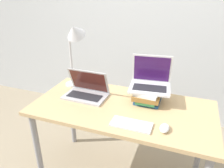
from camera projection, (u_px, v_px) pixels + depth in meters
wall_back at (155, 10)px, 2.47m from camera, size 8.00×0.05×2.70m
desk at (122, 116)px, 1.75m from camera, size 1.42×0.70×0.75m
laptop_left at (86, 91)px, 1.86m from camera, size 0.36×0.24×0.23m
book_stack at (148, 95)px, 1.77m from camera, size 0.22×0.27×0.11m
laptop_on_books at (150, 82)px, 1.76m from camera, size 0.35×0.28×0.26m
wireless_keyboard at (131, 124)px, 1.49m from camera, size 0.28×0.13×0.01m
mouse at (165, 128)px, 1.43m from camera, size 0.06×0.10×0.03m
desk_lamp at (74, 39)px, 1.84m from camera, size 0.23×0.20×0.61m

